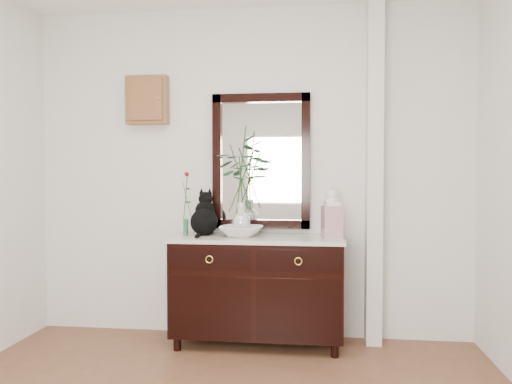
# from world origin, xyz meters

# --- Properties ---
(wall_back) EXTENTS (3.60, 0.04, 2.70)m
(wall_back) POSITION_xyz_m (0.00, 1.98, 1.35)
(wall_back) COLOR silver
(wall_back) RESTS_ON ground
(pilaster) EXTENTS (0.12, 0.20, 2.70)m
(pilaster) POSITION_xyz_m (1.00, 1.90, 1.35)
(pilaster) COLOR silver
(pilaster) RESTS_ON ground
(sideboard) EXTENTS (1.33, 0.52, 0.82)m
(sideboard) POSITION_xyz_m (0.10, 1.73, 0.47)
(sideboard) COLOR black
(sideboard) RESTS_ON ground
(wall_mirror) EXTENTS (0.80, 0.06, 1.10)m
(wall_mirror) POSITION_xyz_m (0.10, 1.97, 1.44)
(wall_mirror) COLOR black
(wall_mirror) RESTS_ON wall_back
(key_cabinet) EXTENTS (0.35, 0.10, 0.40)m
(key_cabinet) POSITION_xyz_m (-0.85, 1.94, 1.95)
(key_cabinet) COLOR brown
(key_cabinet) RESTS_ON wall_back
(cat) EXTENTS (0.26, 0.32, 0.35)m
(cat) POSITION_xyz_m (-0.34, 1.80, 1.03)
(cat) COLOR black
(cat) RESTS_ON sideboard
(lotus_bowl) EXTENTS (0.37, 0.37, 0.08)m
(lotus_bowl) POSITION_xyz_m (-0.03, 1.73, 0.89)
(lotus_bowl) COLOR white
(lotus_bowl) RESTS_ON sideboard
(vase_branches) EXTENTS (0.47, 0.47, 0.85)m
(vase_branches) POSITION_xyz_m (-0.03, 1.73, 1.30)
(vase_branches) COLOR silver
(vase_branches) RESTS_ON lotus_bowl
(bud_vase_rose) EXTENTS (0.06, 0.06, 0.51)m
(bud_vase_rose) POSITION_xyz_m (-0.47, 1.72, 1.11)
(bud_vase_rose) COLOR #30663C
(bud_vase_rose) RESTS_ON sideboard
(ginger_jar) EXTENTS (0.17, 0.17, 0.39)m
(ginger_jar) POSITION_xyz_m (0.67, 1.75, 1.04)
(ginger_jar) COLOR white
(ginger_jar) RESTS_ON sideboard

